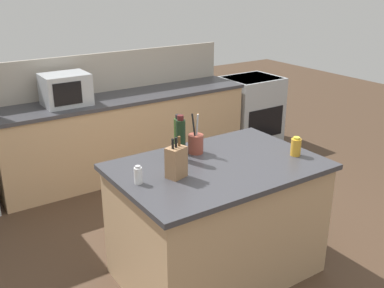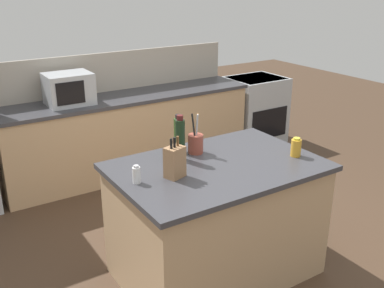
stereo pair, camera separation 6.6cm
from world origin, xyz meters
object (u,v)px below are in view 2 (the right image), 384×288
object	(u,v)px
wine_bottle	(180,139)
salt_shaker	(136,175)
range_oven	(255,109)
honey_jar	(296,148)
olive_oil_bottle	(179,134)
microwave	(69,89)
utensil_crock	(196,143)
knife_block	(175,162)

from	to	relation	value
wine_bottle	salt_shaker	bearing A→B (deg)	-157.35
range_oven	honey_jar	distance (m)	2.94
olive_oil_bottle	wine_bottle	bearing A→B (deg)	-116.62
range_oven	wine_bottle	world-z (taller)	wine_bottle
microwave	honey_jar	xyz separation A→B (m)	(0.99, -2.39, -0.10)
microwave	honey_jar	distance (m)	2.59
range_oven	utensil_crock	xyz separation A→B (m)	(-2.24, -1.92, 0.56)
utensil_crock	honey_jar	xyz separation A→B (m)	(0.61, -0.47, -0.01)
olive_oil_bottle	knife_block	bearing A→B (deg)	-124.13
microwave	utensil_crock	distance (m)	1.95
range_oven	honey_jar	bearing A→B (deg)	-124.33
honey_jar	microwave	bearing A→B (deg)	112.44
olive_oil_bottle	salt_shaker	world-z (taller)	olive_oil_bottle
range_oven	salt_shaker	world-z (taller)	salt_shaker
utensil_crock	olive_oil_bottle	world-z (taller)	utensil_crock
knife_block	wine_bottle	size ratio (longest dim) A/B	0.83
honey_jar	knife_block	bearing A→B (deg)	169.94
microwave	knife_block	size ratio (longest dim) A/B	1.65
utensil_crock	wine_bottle	size ratio (longest dim) A/B	0.91
wine_bottle	utensil_crock	bearing A→B (deg)	16.77
salt_shaker	honey_jar	distance (m)	1.26
knife_block	honey_jar	distance (m)	0.99
salt_shaker	utensil_crock	bearing A→B (deg)	21.09
knife_block	microwave	bearing A→B (deg)	72.85
utensil_crock	honey_jar	bearing A→B (deg)	-37.63
microwave	wine_bottle	world-z (taller)	wine_bottle
honey_jar	wine_bottle	bearing A→B (deg)	151.77
range_oven	honey_jar	xyz separation A→B (m)	(-1.63, -2.39, 0.54)
range_oven	salt_shaker	xyz separation A→B (m)	(-2.87, -2.16, 0.53)
wine_bottle	knife_block	bearing A→B (deg)	-128.00
olive_oil_bottle	wine_bottle	world-z (taller)	wine_bottle
microwave	olive_oil_bottle	distance (m)	1.84
honey_jar	wine_bottle	size ratio (longest dim) A/B	0.43
knife_block	utensil_crock	bearing A→B (deg)	22.00
knife_block	range_oven	bearing A→B (deg)	22.96
microwave	olive_oil_bottle	bearing A→B (deg)	-81.43
salt_shaker	microwave	bearing A→B (deg)	83.22
microwave	utensil_crock	size ratio (longest dim) A/B	1.50
range_oven	wine_bottle	size ratio (longest dim) A/B	2.63
range_oven	olive_oil_bottle	xyz separation A→B (m)	(-2.34, -1.82, 0.62)
salt_shaker	wine_bottle	bearing A→B (deg)	22.65
microwave	wine_bottle	bearing A→B (deg)	-84.14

